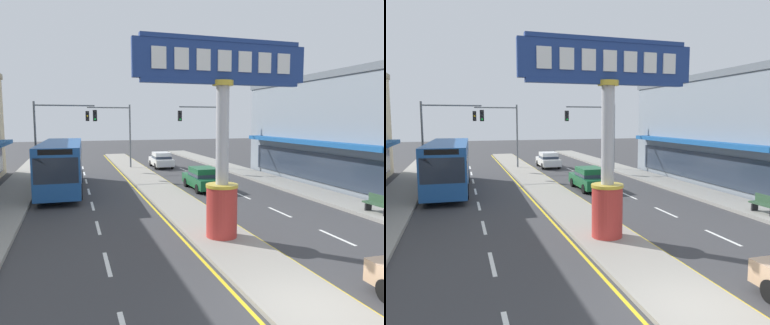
% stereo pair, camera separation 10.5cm
% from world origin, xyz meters
% --- Properties ---
extents(ground_plane, '(160.00, 160.00, 0.00)m').
position_xyz_m(ground_plane, '(0.00, 0.00, 0.00)').
color(ground_plane, '#3A3A3D').
extents(median_strip, '(2.55, 52.00, 0.14)m').
position_xyz_m(median_strip, '(0.00, 18.00, 0.07)').
color(median_strip, gray).
rests_on(median_strip, ground).
extents(sidewalk_left, '(2.51, 60.00, 0.18)m').
position_xyz_m(sidewalk_left, '(-9.13, 16.00, 0.09)').
color(sidewalk_left, gray).
rests_on(sidewalk_left, ground).
extents(sidewalk_right, '(2.51, 60.00, 0.18)m').
position_xyz_m(sidewalk_right, '(9.13, 16.00, 0.09)').
color(sidewalk_right, gray).
rests_on(sidewalk_right, ground).
extents(lane_markings, '(9.29, 52.00, 0.01)m').
position_xyz_m(lane_markings, '(0.00, 16.65, 0.00)').
color(lane_markings, silver).
rests_on(lane_markings, ground).
extents(district_sign, '(6.92, 1.28, 7.68)m').
position_xyz_m(district_sign, '(0.00, 5.97, 4.11)').
color(district_sign, '#B7332D').
rests_on(district_sign, median_strip).
extents(storefront_right, '(9.47, 18.36, 7.95)m').
position_xyz_m(storefront_right, '(14.81, 15.47, 3.98)').
color(storefront_right, gray).
rests_on(storefront_right, ground).
extents(traffic_light_left_side, '(4.86, 0.46, 6.20)m').
position_xyz_m(traffic_light_left_side, '(-6.51, 24.49, 4.25)').
color(traffic_light_left_side, slate).
rests_on(traffic_light_left_side, ground).
extents(traffic_light_right_side, '(4.86, 0.46, 6.20)m').
position_xyz_m(traffic_light_right_side, '(6.51, 24.77, 4.25)').
color(traffic_light_right_side, slate).
rests_on(traffic_light_right_side, ground).
extents(traffic_light_median_far, '(4.20, 0.46, 6.20)m').
position_xyz_m(traffic_light_median_far, '(-1.61, 28.98, 4.19)').
color(traffic_light_median_far, slate).
rests_on(traffic_light_median_far, ground).
extents(sedan_far_right_lane, '(1.87, 4.32, 1.53)m').
position_xyz_m(sedan_far_right_lane, '(2.93, 16.37, 0.79)').
color(sedan_far_right_lane, '#14562D').
rests_on(sedan_far_right_lane, ground).
extents(sedan_near_left_lane, '(1.91, 4.34, 1.53)m').
position_xyz_m(sedan_near_left_lane, '(2.93, 28.89, 0.79)').
color(sedan_near_left_lane, white).
rests_on(sedan_near_left_lane, ground).
extents(bus_mid_left_lane, '(2.87, 11.27, 3.26)m').
position_xyz_m(bus_mid_left_lane, '(-6.23, 19.02, 1.87)').
color(bus_mid_left_lane, '#1E5199').
rests_on(bus_mid_left_lane, ground).
extents(street_bench, '(0.48, 1.60, 0.88)m').
position_xyz_m(street_bench, '(8.74, 6.92, 0.65)').
color(street_bench, '#2D4C33').
rests_on(street_bench, sidewalk_right).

